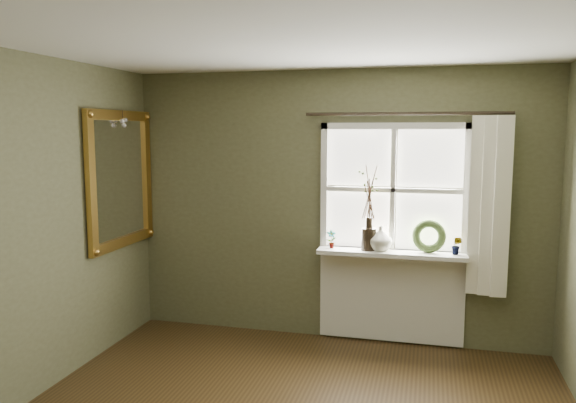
{
  "coord_description": "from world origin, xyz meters",
  "views": [
    {
      "loc": [
        0.88,
        -3.04,
        2.04
      ],
      "look_at": [
        -0.29,
        1.55,
        1.43
      ],
      "focal_mm": 35.0,
      "sensor_mm": 36.0,
      "label": 1
    }
  ],
  "objects_px": {
    "wreath": "(429,240)",
    "gilt_mirror": "(121,179)",
    "dark_jug": "(369,239)",
    "cream_vase": "(380,239)"
  },
  "relations": [
    {
      "from": "wreath",
      "to": "gilt_mirror",
      "type": "relative_size",
      "value": 0.24
    },
    {
      "from": "dark_jug",
      "to": "gilt_mirror",
      "type": "distance_m",
      "value": 2.41
    },
    {
      "from": "dark_jug",
      "to": "wreath",
      "type": "bearing_deg",
      "value": 4.21
    },
    {
      "from": "cream_vase",
      "to": "wreath",
      "type": "bearing_deg",
      "value": 5.24
    },
    {
      "from": "wreath",
      "to": "cream_vase",
      "type": "bearing_deg",
      "value": -170.79
    },
    {
      "from": "dark_jug",
      "to": "cream_vase",
      "type": "distance_m",
      "value": 0.11
    },
    {
      "from": "gilt_mirror",
      "to": "dark_jug",
      "type": "bearing_deg",
      "value": 10.32
    },
    {
      "from": "wreath",
      "to": "gilt_mirror",
      "type": "bearing_deg",
      "value": -166.86
    },
    {
      "from": "wreath",
      "to": "gilt_mirror",
      "type": "distance_m",
      "value": 2.94
    },
    {
      "from": "cream_vase",
      "to": "gilt_mirror",
      "type": "height_order",
      "value": "gilt_mirror"
    }
  ]
}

